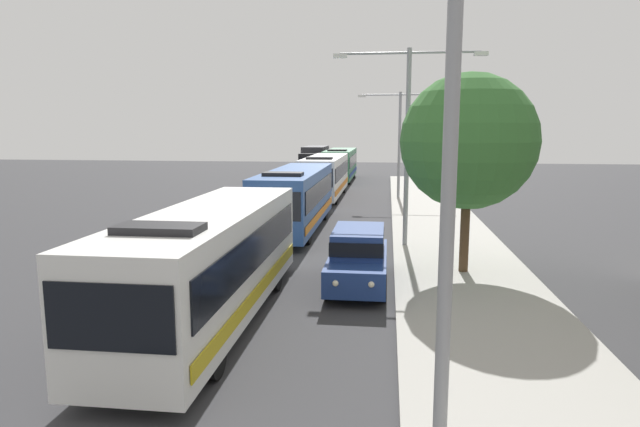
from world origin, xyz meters
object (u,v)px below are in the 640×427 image
object	(u,v)px
box_truck_oncoming	(315,160)
white_suv	(358,255)
streetlamp_far	(400,133)
bus_second_in_line	(296,197)
streetlamp_near	(450,156)
bus_fourth_in_line	(340,164)
bus_middle	(325,175)
roadside_tree	(469,142)
streetlamp_mid	(408,126)
bus_lead	(211,260)

from	to	relation	value
box_truck_oncoming	white_suv	bearing A→B (deg)	-80.33
streetlamp_far	bus_second_in_line	bearing A→B (deg)	-113.46
white_suv	streetlamp_far	xyz separation A→B (m)	(1.70, 22.01, 3.78)
box_truck_oncoming	streetlamp_near	xyz separation A→B (m)	(8.70, -51.19, 3.09)
bus_second_in_line	bus_fourth_in_line	world-z (taller)	same
box_truck_oncoming	streetlamp_far	distance (m)	21.20
bus_middle	roadside_tree	distance (m)	22.24
bus_middle	streetlamp_far	xyz separation A→B (m)	(5.40, -0.53, 3.12)
bus_second_in_line	white_suv	world-z (taller)	bus_second_in_line
bus_second_in_line	bus_middle	distance (m)	12.97
box_truck_oncoming	roadside_tree	distance (m)	40.85
streetlamp_near	streetlamp_mid	world-z (taller)	streetlamp_mid
bus_fourth_in_line	streetlamp_far	distance (m)	14.86
bus_second_in_line	box_truck_oncoming	distance (m)	31.70
bus_lead	bus_second_in_line	world-z (taller)	same
bus_fourth_in_line	bus_lead	bearing A→B (deg)	-90.00
bus_lead	white_suv	distance (m)	5.33
white_suv	bus_lead	bearing A→B (deg)	-134.32
box_truck_oncoming	roadside_tree	size ratio (longest dim) A/B	1.12
bus_middle	streetlamp_near	world-z (taller)	streetlamp_near
box_truck_oncoming	streetlamp_mid	bearing A→B (deg)	-76.09
box_truck_oncoming	streetlamp_near	world-z (taller)	streetlamp_near
bus_second_in_line	box_truck_oncoming	bearing A→B (deg)	95.98
bus_fourth_in_line	streetlamp_mid	distance (m)	30.24
streetlamp_near	roadside_tree	size ratio (longest dim) A/B	1.10
bus_second_in_line	streetlamp_near	xyz separation A→B (m)	(5.40, -19.67, 3.11)
bus_second_in_line	bus_middle	world-z (taller)	same
bus_lead	streetlamp_far	world-z (taller)	streetlamp_far
white_suv	roadside_tree	world-z (taller)	roadside_tree
bus_lead	box_truck_oncoming	bearing A→B (deg)	94.21
streetlamp_near	roadside_tree	distance (m)	12.01
streetlamp_near	box_truck_oncoming	bearing A→B (deg)	99.65
bus_second_in_line	bus_fourth_in_line	distance (m)	25.93
bus_second_in_line	roadside_tree	xyz separation A→B (m)	(7.32, -7.81, 3.00)
bus_middle	box_truck_oncoming	bearing A→B (deg)	100.09
bus_lead	bus_fourth_in_line	xyz separation A→B (m)	(0.00, 39.29, 0.00)
bus_fourth_in_line	white_suv	size ratio (longest dim) A/B	2.22
bus_second_in_line	bus_fourth_in_line	bearing A→B (deg)	90.00
streetlamp_near	bus_lead	bearing A→B (deg)	130.56
bus_middle	streetlamp_near	bearing A→B (deg)	-80.61
bus_lead	streetlamp_near	world-z (taller)	streetlamp_near
streetlamp_far	streetlamp_mid	bearing A→B (deg)	-90.00
bus_second_in_line	streetlamp_far	world-z (taller)	streetlamp_far
streetlamp_near	streetlamp_mid	size ratio (longest dim) A/B	0.92
streetlamp_far	roadside_tree	bearing A→B (deg)	-84.58
streetlamp_mid	roadside_tree	world-z (taller)	streetlamp_mid
box_truck_oncoming	roadside_tree	world-z (taller)	roadside_tree
box_truck_oncoming	bus_second_in_line	bearing A→B (deg)	-84.02
streetlamp_near	streetlamp_mid	xyz separation A→B (m)	(-0.00, 16.05, 0.43)
bus_middle	streetlamp_near	distance (m)	33.23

